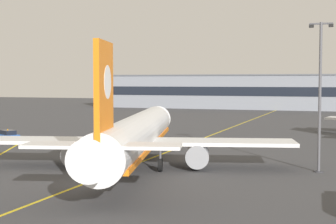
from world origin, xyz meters
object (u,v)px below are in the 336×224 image
at_px(airliner_foreground, 137,135).
at_px(apron_lamp_post, 320,94).
at_px(safety_cone_by_nose_gear, 194,146).
at_px(service_car_fourth, 8,136).

xyz_separation_m(airliner_foreground, apron_lamp_post, (17.63, 3.63, 4.18)).
distance_m(airliner_foreground, safety_cone_by_nose_gear, 17.51).
height_order(airliner_foreground, apron_lamp_post, apron_lamp_post).
height_order(apron_lamp_post, safety_cone_by_nose_gear, apron_lamp_post).
bearing_deg(safety_cone_by_nose_gear, service_car_fourth, -176.16).
bearing_deg(service_car_fourth, safety_cone_by_nose_gear, 3.84).
relative_size(service_car_fourth, safety_cone_by_nose_gear, 8.28).
bearing_deg(apron_lamp_post, service_car_fourth, 165.29).
bearing_deg(apron_lamp_post, airliner_foreground, -168.36).
bearing_deg(safety_cone_by_nose_gear, apron_lamp_post, -39.23).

